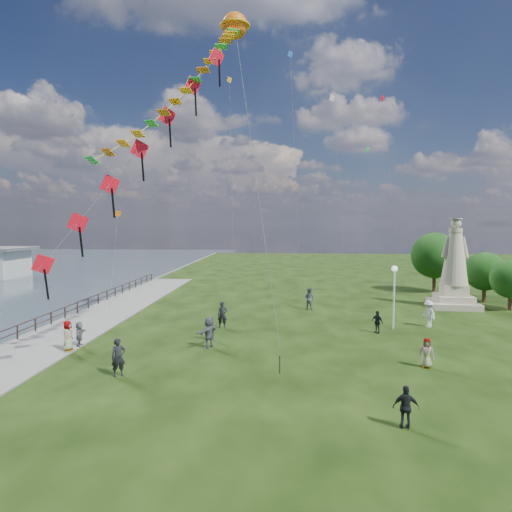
# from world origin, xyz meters

# --- Properties ---
(waterfront) EXTENTS (200.00, 200.00, 1.51)m
(waterfront) POSITION_xyz_m (-15.24, 8.99, -0.06)
(waterfront) COLOR #2D3B44
(waterfront) RESTS_ON ground
(statue) EXTENTS (4.33, 4.33, 7.96)m
(statue) POSITION_xyz_m (15.89, 20.95, 3.01)
(statue) COLOR tan
(statue) RESTS_ON ground
(lamppost) EXTENTS (0.42, 0.42, 4.52)m
(lamppost) POSITION_xyz_m (8.48, 12.55, 3.26)
(lamppost) COLOR silver
(lamppost) RESTS_ON ground
(tree_row) EXTENTS (7.31, 13.69, 6.52)m
(tree_row) POSITION_xyz_m (18.29, 26.34, 3.54)
(tree_row) COLOR #382314
(tree_row) RESTS_ON ground
(person_0) EXTENTS (0.82, 0.76, 1.88)m
(person_0) POSITION_xyz_m (-7.38, 2.13, 0.94)
(person_0) COLOR black
(person_0) RESTS_ON ground
(person_1) EXTENTS (0.80, 0.88, 1.54)m
(person_1) POSITION_xyz_m (-3.97, 8.79, 0.77)
(person_1) COLOR #595960
(person_1) RESTS_ON ground
(person_3) EXTENTS (0.97, 0.55, 1.60)m
(person_3) POSITION_xyz_m (5.13, -2.46, 0.80)
(person_3) COLOR black
(person_3) RESTS_ON ground
(person_4) EXTENTS (0.85, 0.63, 1.55)m
(person_4) POSITION_xyz_m (8.09, 4.35, 0.78)
(person_4) COLOR #595960
(person_4) RESTS_ON ground
(person_5) EXTENTS (0.78, 1.43, 1.46)m
(person_5) POSITION_xyz_m (-11.62, 6.79, 0.73)
(person_5) COLOR #595960
(person_5) RESTS_ON ground
(person_6) EXTENTS (0.74, 0.52, 1.91)m
(person_6) POSITION_xyz_m (-3.66, 12.07, 0.96)
(person_6) COLOR black
(person_6) RESTS_ON ground
(person_7) EXTENTS (1.11, 0.99, 1.95)m
(person_7) POSITION_xyz_m (2.94, 19.10, 0.97)
(person_7) COLOR #595960
(person_7) RESTS_ON ground
(person_8) EXTENTS (1.05, 1.40, 1.93)m
(person_8) POSITION_xyz_m (11.18, 13.31, 0.97)
(person_8) COLOR silver
(person_8) RESTS_ON ground
(person_9) EXTENTS (0.92, 1.00, 1.54)m
(person_9) POSITION_xyz_m (7.09, 11.37, 0.77)
(person_9) COLOR black
(person_9) RESTS_ON ground
(person_10) EXTENTS (0.57, 0.88, 1.74)m
(person_10) POSITION_xyz_m (-11.84, 5.83, 0.87)
(person_10) COLOR #595960
(person_10) RESTS_ON ground
(person_11) EXTENTS (1.52, 1.87, 1.87)m
(person_11) POSITION_xyz_m (-3.82, 7.20, 0.93)
(person_11) COLOR #595960
(person_11) RESTS_ON ground
(red_kite_train) EXTENTS (10.63, 9.35, 17.79)m
(red_kite_train) POSITION_xyz_m (-7.11, 4.63, 11.07)
(red_kite_train) COLOR black
(red_kite_train) RESTS_ON ground
(serpent_kite) EXTENTS (9.08, 13.05, 22.36)m
(serpent_kite) POSITION_xyz_m (-2.91, 13.16, 21.23)
(serpent_kite) COLOR black
(serpent_kite) RESTS_ON ground
(small_kites) EXTENTS (26.05, 14.23, 23.72)m
(small_kites) POSITION_xyz_m (1.79, 23.79, 14.48)
(small_kites) COLOR silver
(small_kites) RESTS_ON ground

